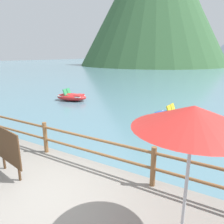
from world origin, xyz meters
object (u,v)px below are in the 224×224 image
(beach_umbrella, at_px, (193,119))
(pedal_boat_1, at_px, (178,117))
(sign_board, at_px, (8,147))
(pedal_boat_0, at_px, (72,97))

(beach_umbrella, distance_m, pedal_boat_1, 7.80)
(beach_umbrella, height_order, pedal_boat_1, beach_umbrella)
(sign_board, distance_m, pedal_boat_1, 7.82)
(pedal_boat_0, xyz_separation_m, pedal_boat_1, (8.07, -1.48, 0.03))
(beach_umbrella, relative_size, pedal_boat_0, 0.89)
(sign_board, height_order, pedal_boat_0, sign_board)
(beach_umbrella, bearing_deg, pedal_boat_1, 103.82)
(pedal_boat_0, bearing_deg, beach_umbrella, -41.61)
(pedal_boat_0, distance_m, pedal_boat_1, 8.20)
(sign_board, relative_size, pedal_boat_0, 0.47)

